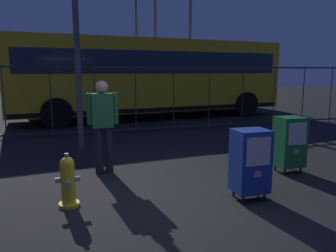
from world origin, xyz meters
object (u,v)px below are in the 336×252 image
(fire_hydrant, at_px, (68,182))
(newspaper_box_primary, at_px, (250,161))
(street_light_near_left, at_px, (190,27))
(newspaper_box_secondary, at_px, (290,142))
(pedestrian, at_px, (103,122))
(street_light_far_left, at_px, (155,20))
(street_light_near_right, at_px, (136,26))
(bus_far, at_px, (136,74))
(bus_near, at_px, (151,74))

(fire_hydrant, height_order, newspaper_box_primary, newspaper_box_primary)
(fire_hydrant, relative_size, newspaper_box_primary, 0.73)
(newspaper_box_primary, bearing_deg, street_light_near_left, 74.19)
(newspaper_box_secondary, height_order, pedestrian, pedestrian)
(newspaper_box_secondary, relative_size, street_light_far_left, 0.13)
(street_light_near_right, bearing_deg, fire_hydrant, -105.22)
(bus_far, xyz_separation_m, street_light_near_left, (1.92, -2.72, 2.07))
(newspaper_box_primary, xyz_separation_m, street_light_near_right, (1.31, 14.47, 3.73))
(bus_near, bearing_deg, newspaper_box_primary, -100.44)
(street_light_near_right, distance_m, street_light_far_left, 1.76)
(bus_far, relative_size, street_light_far_left, 1.38)
(pedestrian, xyz_separation_m, street_light_near_right, (3.19, 12.66, 3.35))
(newspaper_box_secondary, height_order, street_light_near_right, street_light_near_right)
(pedestrian, distance_m, bus_far, 11.43)
(newspaper_box_primary, bearing_deg, newspaper_box_secondary, 34.28)
(pedestrian, bearing_deg, fire_hydrant, -114.91)
(bus_near, relative_size, street_light_near_left, 1.66)
(bus_far, relative_size, street_light_near_left, 1.64)
(fire_hydrant, distance_m, bus_far, 12.93)
(newspaper_box_primary, xyz_separation_m, bus_near, (0.68, 8.66, 1.14))
(pedestrian, bearing_deg, bus_far, 75.63)
(pedestrian, xyz_separation_m, street_light_far_left, (3.85, 11.03, 3.47))
(bus_near, height_order, street_light_far_left, street_light_far_left)
(pedestrian, distance_m, street_light_far_left, 12.19)
(bus_near, bearing_deg, street_light_near_right, 77.84)
(pedestrian, relative_size, bus_far, 0.16)
(newspaper_box_primary, bearing_deg, bus_near, 85.53)
(fire_hydrant, height_order, newspaper_box_secondary, newspaper_box_secondary)
(pedestrian, bearing_deg, street_light_far_left, 70.75)
(bus_far, relative_size, street_light_near_right, 1.42)
(pedestrian, distance_m, street_light_near_left, 10.00)
(fire_hydrant, bearing_deg, street_light_near_right, 74.78)
(newspaper_box_primary, distance_m, street_light_near_left, 11.02)
(fire_hydrant, xyz_separation_m, bus_near, (3.18, 8.19, 1.36))
(fire_hydrant, height_order, street_light_near_left, street_light_near_left)
(newspaper_box_secondary, xyz_separation_m, pedestrian, (-3.24, 0.89, 0.38))
(bus_near, distance_m, bus_far, 4.20)
(newspaper_box_secondary, xyz_separation_m, street_light_near_left, (1.51, 9.21, 3.21))
(bus_near, distance_m, street_light_far_left, 5.15)
(fire_hydrant, bearing_deg, newspaper_box_primary, -10.80)
(street_light_near_left, bearing_deg, newspaper_box_primary, -105.81)
(newspaper_box_secondary, relative_size, street_light_near_left, 0.16)
(newspaper_box_secondary, height_order, street_light_far_left, street_light_far_left)
(newspaper_box_secondary, distance_m, street_light_near_right, 14.05)
(fire_hydrant, bearing_deg, bus_near, 68.78)
(bus_near, xyz_separation_m, street_light_near_right, (0.63, 5.81, 2.59))
(newspaper_box_primary, distance_m, newspaper_box_secondary, 1.65)
(pedestrian, bearing_deg, newspaper_box_primary, -43.95)
(newspaper_box_secondary, xyz_separation_m, street_light_near_right, (-0.06, 13.54, 3.73))
(street_light_near_left, distance_m, street_light_far_left, 2.92)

